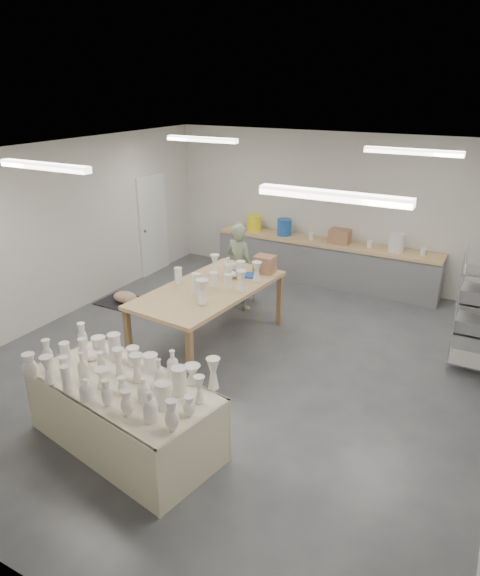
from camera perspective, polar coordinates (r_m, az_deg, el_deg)
The scene contains 8 objects.
room at distance 7.05m, azimuth -0.79°, elevation 6.98°, with size 8.00×8.02×3.00m.
back_counter at distance 10.63m, azimuth 9.24°, elevation 3.04°, with size 4.60×0.60×1.24m.
drying_table at distance 6.08m, azimuth -12.71°, elevation -13.12°, with size 2.41×1.47×1.16m.
work_table at distance 7.92m, azimuth -2.55°, elevation 0.18°, with size 1.50×2.65×1.32m.
rug at distance 9.91m, azimuth -12.59°, elevation -1.58°, with size 1.00×0.70×0.02m, color black.
cat at distance 9.84m, azimuth -12.60°, elevation -1.02°, with size 0.57×0.46×0.21m.
potter at distance 9.22m, azimuth -0.05°, elevation 2.42°, with size 0.58×0.38×1.59m, color gray.
red_stool at distance 9.62m, azimuth 0.72°, elevation 0.05°, with size 0.43×0.43×0.33m.
Camera 1 is at (3.23, -5.86, 3.88)m, focal length 32.00 mm.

